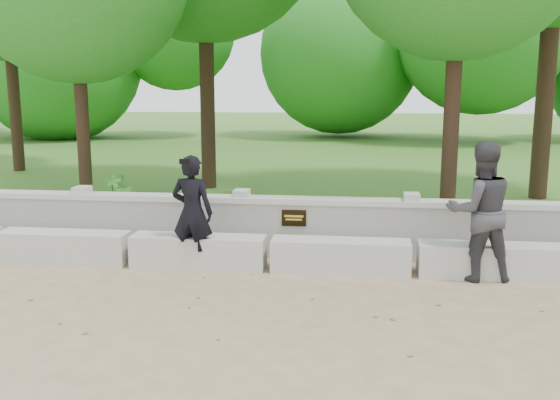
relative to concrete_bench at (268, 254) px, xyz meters
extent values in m
plane|color=tan|center=(0.00, -1.90, -0.22)|extent=(80.00, 80.00, 0.00)
cube|color=#336219|center=(0.00, 12.10, -0.10)|extent=(40.00, 22.00, 0.25)
cube|color=beige|center=(-3.00, 0.00, 0.00)|extent=(1.90, 0.45, 0.45)
cube|color=beige|center=(-1.00, 0.00, 0.00)|extent=(1.90, 0.45, 0.45)
cube|color=beige|center=(1.00, 0.00, 0.00)|extent=(1.90, 0.45, 0.45)
cube|color=beige|center=(3.00, 0.00, 0.00)|extent=(1.90, 0.45, 0.45)
cube|color=#B3B0A9|center=(0.00, 0.70, 0.18)|extent=(12.50, 0.25, 0.82)
cube|color=beige|center=(0.00, 0.70, 0.64)|extent=(12.50, 0.35, 0.08)
cube|color=black|center=(0.30, 0.56, 0.40)|extent=(0.36, 0.02, 0.24)
imported|color=black|center=(-1.05, -0.10, 0.58)|extent=(0.63, 0.46, 1.61)
cube|color=black|center=(-1.05, -0.42, 1.33)|extent=(0.14, 0.04, 0.07)
imported|color=#37363B|center=(2.81, -0.10, 0.69)|extent=(0.99, 0.82, 1.84)
cylinder|color=#382619|center=(-7.88, 7.49, 2.28)|extent=(0.30, 0.30, 4.50)
cylinder|color=#382619|center=(-3.73, 2.47, 1.78)|extent=(0.24, 0.24, 3.50)
cylinder|color=#382619|center=(-2.10, 5.34, 2.42)|extent=(0.32, 0.32, 4.79)
cylinder|color=#382619|center=(2.73, 2.20, 1.98)|extent=(0.26, 0.26, 3.91)
cylinder|color=#382619|center=(4.91, 4.83, 2.64)|extent=(0.35, 0.35, 5.22)
imported|color=#409031|center=(-3.36, 2.80, 0.34)|extent=(0.40, 0.36, 0.63)
imported|color=#409031|center=(-1.17, 1.40, 0.29)|extent=(0.38, 0.38, 0.54)
imported|color=#409031|center=(-3.51, 3.70, 0.32)|extent=(0.42, 0.43, 0.59)
camera|label=1|loc=(1.17, -8.33, 2.32)|focal=40.00mm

